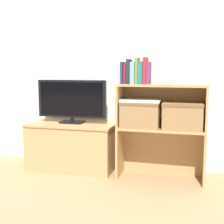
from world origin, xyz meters
TOP-DOWN VIEW (x-y plane):
  - ground_plane at (0.00, 0.00)m, footprint 16.00×16.00m
  - wall_back at (0.00, 0.46)m, footprint 10.00×0.05m
  - tv_stand at (-0.42, 0.21)m, footprint 0.85×0.44m
  - tv at (-0.42, 0.21)m, footprint 0.68×0.14m
  - bookshelf_lower_tier at (0.45, 0.20)m, footprint 0.76×0.29m
  - bookshelf_upper_tier at (0.45, 0.20)m, footprint 0.76×0.29m
  - book_navy at (0.11, 0.10)m, footprint 0.02×0.13m
  - book_maroon at (0.14, 0.10)m, footprint 0.02×0.13m
  - book_charcoal at (0.17, 0.10)m, footprint 0.03×0.15m
  - book_skyblue at (0.20, 0.10)m, footprint 0.04×0.13m
  - book_olive at (0.24, 0.10)m, footprint 0.02×0.12m
  - book_teal at (0.27, 0.10)m, footprint 0.04×0.15m
  - book_crimson at (0.31, 0.10)m, footprint 0.03×0.15m
  - book_plum at (0.34, 0.10)m, footprint 0.03×0.14m
  - baby_monitor at (0.77, 0.15)m, footprint 0.05×0.03m
  - storage_basket_left at (0.27, 0.13)m, footprint 0.34×0.26m
  - storage_basket_right at (0.63, 0.13)m, footprint 0.34×0.26m
  - laptop at (0.27, 0.13)m, footprint 0.35×0.22m

SIDE VIEW (x-z plane):
  - ground_plane at x=0.00m, z-range 0.00..0.00m
  - tv_stand at x=-0.42m, z-range 0.00..0.45m
  - bookshelf_lower_tier at x=0.45m, z-range 0.06..0.52m
  - storage_basket_left at x=0.27m, z-range 0.47..0.70m
  - storage_basket_right at x=0.63m, z-range 0.47..0.70m
  - tv at x=-0.42m, z-range 0.47..0.88m
  - laptop at x=0.27m, z-range 0.69..0.71m
  - bookshelf_upper_tier at x=0.45m, z-range 0.52..0.90m
  - baby_monitor at x=0.77m, z-range 0.83..0.96m
  - book_maroon at x=0.14m, z-range 0.84..1.02m
  - book_plum at x=0.34m, z-range 0.84..1.03m
  - book_skyblue at x=0.20m, z-range 0.84..1.03m
  - book_navy at x=0.11m, z-range 0.84..1.03m
  - book_teal at x=0.27m, z-range 0.84..1.03m
  - book_charcoal at x=0.17m, z-range 0.84..1.05m
  - book_olive at x=0.24m, z-range 0.84..1.07m
  - book_crimson at x=0.31m, z-range 0.84..1.07m
  - wall_back at x=0.00m, z-range 0.00..2.40m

